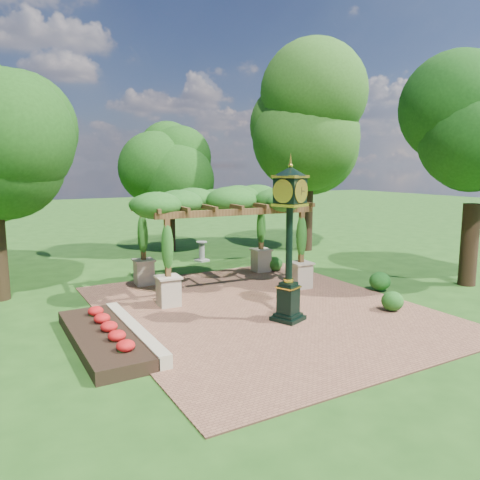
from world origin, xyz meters
TOP-DOWN VIEW (x-y plane):
  - ground at (0.00, 0.00)m, footprint 120.00×120.00m
  - brick_plaza at (0.00, 1.00)m, footprint 10.00×12.00m
  - border_wall at (-4.60, 0.50)m, footprint 0.35×5.00m
  - flower_bed at (-5.50, 0.50)m, footprint 1.50×5.00m
  - pedestal_clock at (0.07, -0.43)m, footprint 1.25×1.25m
  - pergola at (0.20, 4.38)m, footprint 6.57×4.36m
  - sundial at (1.71, 9.44)m, footprint 0.72×0.72m
  - shrub_front at (3.68, -1.38)m, footprint 0.77×0.77m
  - shrub_mid at (5.28, 0.71)m, footprint 0.94×0.94m
  - shrub_back at (3.62, 5.60)m, footprint 0.97×0.97m
  - tree_north at (1.45, 13.21)m, footprint 3.80×3.80m
  - tree_east_far at (8.34, 9.42)m, footprint 5.71×5.71m
  - tree_east_near at (9.13, -0.35)m, footprint 4.17×4.17m

SIDE VIEW (x-z plane):
  - ground at x=0.00m, z-range 0.00..0.00m
  - brick_plaza at x=0.00m, z-range 0.00..0.04m
  - flower_bed at x=-5.50m, z-range 0.00..0.36m
  - border_wall at x=-4.60m, z-range 0.00..0.40m
  - shrub_front at x=3.68m, z-range 0.04..0.70m
  - shrub_back at x=3.62m, z-range 0.04..0.70m
  - shrub_mid at x=5.28m, z-range 0.04..0.77m
  - sundial at x=1.71m, z-range -0.06..0.97m
  - pedestal_clock at x=0.07m, z-range 0.48..5.37m
  - pergola at x=0.20m, z-range 1.28..5.27m
  - tree_north at x=1.45m, z-range 1.34..8.55m
  - tree_east_near at x=9.13m, z-range 1.60..10.24m
  - tree_east_far at x=8.34m, z-range 2.03..12.85m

